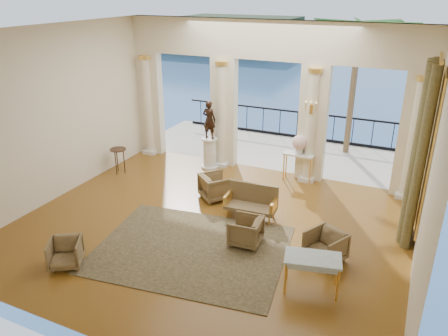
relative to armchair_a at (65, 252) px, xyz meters
The scene contains 23 objects.
floor 3.30m from the armchair_a, 52.74° to the left, with size 9.00×9.00×0.00m, color #482A0C.
room_walls 3.56m from the armchair_a, 36.95° to the left, with size 9.00×9.00×9.00m.
arcade 7.10m from the armchair_a, 72.84° to the left, with size 9.00×0.56×4.50m.
terrace 8.65m from the armchair_a, 76.71° to the left, with size 10.00×3.60×0.10m, color beige.
balustrade 10.21m from the armchair_a, 78.78° to the left, with size 9.00×0.06×1.03m.
palm_tree 10.72m from the armchair_a, 66.60° to the left, with size 2.00×2.00×4.50m.
headland 77.90m from the armchair_a, 111.10° to the left, with size 22.00×18.00×6.00m, color black.
sea 62.96m from the armchair_a, 88.18° to the left, with size 160.00×160.00×0.00m, color navy.
curtain 7.69m from the armchair_a, 33.25° to the left, with size 0.33×1.40×4.09m.
window_frame 7.86m from the armchair_a, 32.49° to the left, with size 0.04×1.60×3.40m, color #EEB74E.
wall_sconce 7.25m from the armchair_a, 61.04° to the left, with size 0.30×0.11×0.33m.
rug 2.61m from the armchair_a, 37.65° to the left, with size 4.06×3.16×0.02m, color #2A301A.
armchair_a is the anchor object (origin of this frame).
armchair_b 5.37m from the armchair_a, 26.88° to the left, with size 0.71×0.66×0.73m, color #433720.
armchair_c 3.82m from the armchair_a, 37.39° to the left, with size 0.68×0.63×0.70m, color #433720.
armchair_d 4.32m from the armchair_a, 70.45° to the left, with size 0.74×0.69×0.76m, color #433720.
settee 4.45m from the armchair_a, 52.82° to the left, with size 1.30×0.62×0.84m.
game_table 4.97m from the armchair_a, 15.93° to the left, with size 1.14×0.79×0.71m.
pedestal 5.96m from the armchair_a, 86.88° to the left, with size 0.54×0.54×0.99m.
statue 6.09m from the armchair_a, 86.88° to the left, with size 0.43×0.28×1.17m, color black.
console_table 6.92m from the armchair_a, 63.14° to the left, with size 0.89×0.36×0.84m.
urn 6.96m from the armchair_a, 63.14° to the left, with size 0.43×0.43×0.56m.
side_table 4.86m from the armchair_a, 114.53° to the left, with size 0.48×0.48×0.78m.
Camera 1 is at (4.14, -8.11, 5.34)m, focal length 35.00 mm.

